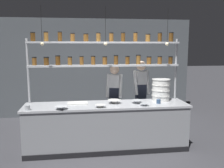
# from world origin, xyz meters

# --- Properties ---
(ground_plane) EXTENTS (40.00, 40.00, 0.00)m
(ground_plane) POSITION_xyz_m (0.00, 0.00, 0.00)
(ground_plane) COLOR #3D3D42
(back_wall) EXTENTS (5.64, 0.12, 2.85)m
(back_wall) POSITION_xyz_m (0.00, 2.61, 1.42)
(back_wall) COLOR #4C5156
(back_wall) RESTS_ON ground_plane
(prep_counter) EXTENTS (3.24, 0.76, 0.92)m
(prep_counter) POSITION_xyz_m (0.00, -0.00, 0.46)
(prep_counter) COLOR gray
(prep_counter) RESTS_ON ground_plane
(spice_shelf_unit) EXTENTS (3.12, 0.28, 2.35)m
(spice_shelf_unit) POSITION_xyz_m (0.00, 0.33, 1.87)
(spice_shelf_unit) COLOR #ADAFB5
(spice_shelf_unit) RESTS_ON ground_plane
(chef_left) EXTENTS (0.41, 0.34, 1.65)m
(chef_left) POSITION_xyz_m (0.26, 0.71, 0.94)
(chef_left) COLOR black
(chef_left) RESTS_ON ground_plane
(chef_center) EXTENTS (0.37, 0.31, 1.73)m
(chef_center) POSITION_xyz_m (0.88, 0.73, 1.00)
(chef_center) COLOR black
(chef_center) RESTS_ON ground_plane
(container_stack) EXTENTS (0.38, 0.38, 0.46)m
(container_stack) POSITION_xyz_m (1.16, 0.17, 1.15)
(container_stack) COLOR white
(container_stack) RESTS_ON prep_counter
(cutting_board) EXTENTS (0.40, 0.26, 0.02)m
(cutting_board) POSITION_xyz_m (-0.57, 0.13, 0.93)
(cutting_board) COLOR silver
(cutting_board) RESTS_ON prep_counter
(prep_bowl_near_left) EXTENTS (0.22, 0.22, 0.06)m
(prep_bowl_near_left) POSITION_xyz_m (-0.87, -0.30, 0.95)
(prep_bowl_near_left) COLOR silver
(prep_bowl_near_left) RESTS_ON prep_counter
(prep_bowl_center_front) EXTENTS (0.20, 0.20, 0.05)m
(prep_bowl_center_front) POSITION_xyz_m (-0.15, -0.25, 0.95)
(prep_bowl_center_front) COLOR silver
(prep_bowl_center_front) RESTS_ON prep_counter
(prep_bowl_center_back) EXTENTS (0.26, 0.26, 0.07)m
(prep_bowl_center_back) POSITION_xyz_m (0.16, 0.05, 0.96)
(prep_bowl_center_back) COLOR silver
(prep_bowl_center_back) RESTS_ON prep_counter
(prep_bowl_near_right) EXTENTS (0.17, 0.17, 0.05)m
(prep_bowl_near_right) POSITION_xyz_m (0.70, -0.23, 0.94)
(prep_bowl_near_right) COLOR #B2B7BC
(prep_bowl_near_right) RESTS_ON prep_counter
(prep_bowl_far_left) EXTENTS (0.23, 0.23, 0.06)m
(prep_bowl_far_left) POSITION_xyz_m (0.62, 0.00, 0.95)
(prep_bowl_far_left) COLOR #B2B7BC
(prep_bowl_far_left) RESTS_ON prep_counter
(serving_cup_front) EXTENTS (0.08, 0.08, 0.09)m
(serving_cup_front) POSITION_xyz_m (1.04, -0.08, 0.96)
(serving_cup_front) COLOR #334C70
(serving_cup_front) RESTS_ON prep_counter
(serving_cup_by_board) EXTENTS (0.09, 0.09, 0.10)m
(serving_cup_by_board) POSITION_xyz_m (-1.46, -0.29, 0.97)
(serving_cup_by_board) COLOR #B2B7BC
(serving_cup_by_board) RESTS_ON prep_counter
(pendant_light_row) EXTENTS (2.47, 0.07, 0.73)m
(pendant_light_row) POSITION_xyz_m (-0.00, 0.00, 2.14)
(pendant_light_row) COLOR black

